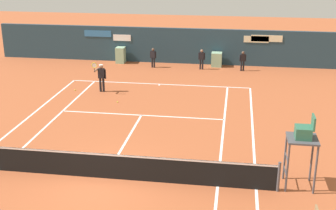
{
  "coord_description": "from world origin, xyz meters",
  "views": [
    {
      "loc": [
        4.4,
        -13.9,
        7.8
      ],
      "look_at": [
        1.39,
        5.82,
        0.8
      ],
      "focal_mm": 48.84,
      "sensor_mm": 36.0,
      "label": 1
    }
  ],
  "objects": [
    {
      "name": "ball_kid_right_post",
      "position": [
        -1.09,
        15.51,
        0.76
      ],
      "size": [
        0.44,
        0.21,
        1.32
      ],
      "rotation": [
        0.0,
        0.0,
        2.98
      ],
      "color": "black",
      "rests_on": "ground_plane"
    },
    {
      "name": "tennis_net",
      "position": [
        0.0,
        0.0,
        0.51
      ],
      "size": [
        12.1,
        0.1,
        1.07
      ],
      "color": "#4C4C51",
      "rests_on": "ground_plane"
    },
    {
      "name": "player_on_baseline",
      "position": [
        -2.97,
        9.76,
        0.95
      ],
      "size": [
        0.63,
        0.66,
        1.81
      ],
      "rotation": [
        0.0,
        0.0,
        3.14
      ],
      "color": "black",
      "rests_on": "ground_plane"
    },
    {
      "name": "ground_plane",
      "position": [
        -0.0,
        0.58,
        0.0
      ],
      "size": [
        80.0,
        80.0,
        0.01
      ],
      "color": "#A8512D"
    },
    {
      "name": "ball_kid_centre_post",
      "position": [
        2.16,
        15.51,
        0.77
      ],
      "size": [
        0.45,
        0.19,
        1.34
      ],
      "rotation": [
        0.0,
        0.0,
        3.11
      ],
      "color": "black",
      "rests_on": "ground_plane"
    },
    {
      "name": "tennis_ball_mid_court",
      "position": [
        -1.63,
        8.07,
        0.03
      ],
      "size": [
        0.07,
        0.07,
        0.07
      ],
      "primitive_type": "sphere",
      "color": "#CCE033",
      "rests_on": "ground_plane"
    },
    {
      "name": "sponsor_back_wall",
      "position": [
        -0.01,
        16.97,
        1.18
      ],
      "size": [
        25.0,
        1.02,
        2.44
      ],
      "color": "#233D4C",
      "rests_on": "ground_plane"
    },
    {
      "name": "ball_kid_left_post",
      "position": [
        4.84,
        15.51,
        0.75
      ],
      "size": [
        0.43,
        0.21,
        1.31
      ],
      "rotation": [
        0.0,
        0.0,
        3.31
      ],
      "color": "black",
      "rests_on": "ground_plane"
    },
    {
      "name": "umpire_chair",
      "position": [
        6.72,
        0.46,
        1.77
      ],
      "size": [
        1.0,
        1.0,
        2.59
      ],
      "rotation": [
        0.0,
        0.0,
        1.57
      ],
      "color": "#47474C",
      "rests_on": "ground_plane"
    },
    {
      "name": "tennis_ball_by_sideline",
      "position": [
        -4.53,
        9.7,
        0.03
      ],
      "size": [
        0.07,
        0.07,
        0.07
      ],
      "primitive_type": "sphere",
      "color": "#CCE033",
      "rests_on": "ground_plane"
    }
  ]
}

